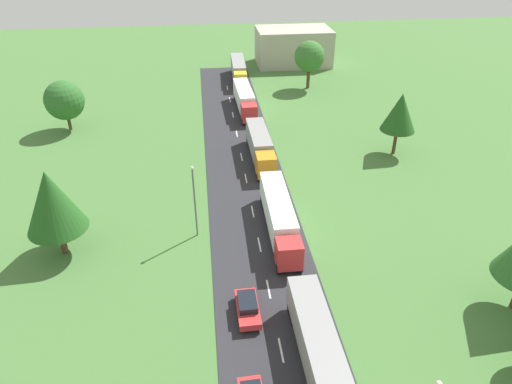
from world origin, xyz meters
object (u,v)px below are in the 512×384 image
at_px(truck_fifth, 239,70).
at_px(tree_maple, 64,100).
at_px(tree_ash, 400,112).
at_px(distant_building, 293,47).
at_px(truck_lead, 320,350).
at_px(lamppost_second, 195,198).
at_px(truck_third, 260,145).
at_px(tree_birch, 309,57).
at_px(truck_fourth, 245,99).
at_px(truck_second, 279,215).
at_px(tree_elm, 52,201).
at_px(car_third, 248,307).

distance_m(truck_fifth, tree_maple, 35.68).
height_order(tree_ash, distant_building, tree_ash).
distance_m(truck_lead, truck_fifth, 69.56).
bearing_deg(truck_fifth, tree_maple, -143.00).
xyz_separation_m(truck_lead, lamppost_second, (-8.80, 17.99, 2.53)).
bearing_deg(truck_third, tree_ash, -1.03).
relative_size(truck_lead, distant_building, 0.83).
height_order(truck_fifth, tree_birch, tree_birch).
xyz_separation_m(truck_fourth, tree_ash, (19.33, -18.85, 4.01)).
bearing_deg(tree_ash, truck_second, -139.23).
bearing_deg(tree_elm, distant_building, 60.80).
relative_size(truck_lead, car_third, 3.04).
distance_m(tree_maple, distant_building, 52.21).
distance_m(truck_second, tree_maple, 41.61).
bearing_deg(tree_maple, truck_third, -25.74).
xyz_separation_m(truck_second, truck_fourth, (-0.15, 35.38, 0.01)).
bearing_deg(truck_fifth, lamppost_second, -99.84).
bearing_deg(distant_building, tree_maple, -142.59).
relative_size(tree_birch, tree_ash, 1.02).
bearing_deg(lamppost_second, distant_building, 70.43).
xyz_separation_m(truck_fifth, car_third, (-4.81, -63.45, -1.35)).
height_order(truck_lead, lamppost_second, lamppost_second).
relative_size(car_third, tree_maple, 0.56).
xyz_separation_m(truck_third, tree_ash, (19.03, -0.34, 4.02)).
bearing_deg(tree_elm, truck_third, 38.81).
bearing_deg(truck_second, truck_fourth, 90.25).
xyz_separation_m(truck_fifth, tree_ash, (18.91, -35.40, 3.95)).
height_order(truck_second, truck_third, truck_third).
bearing_deg(truck_fourth, tree_ash, -44.28).
xyz_separation_m(truck_fourth, distant_building, (13.46, 26.85, 1.67)).
relative_size(truck_second, truck_third, 1.10).
relative_size(truck_lead, tree_birch, 1.48).
bearing_deg(lamppost_second, truck_fifth, 80.16).
distance_m(truck_third, truck_fifth, 35.06).
height_order(truck_third, truck_fourth, truck_fourth).
relative_size(truck_fourth, car_third, 3.13).
height_order(truck_fourth, tree_maple, tree_maple).
bearing_deg(truck_third, tree_elm, -141.19).
xyz_separation_m(truck_lead, tree_elm, (-22.10, 16.70, 4.03)).
relative_size(car_third, distant_building, 0.27).
bearing_deg(truck_third, lamppost_second, -118.13).
xyz_separation_m(car_third, tree_ash, (23.72, 28.05, 5.30)).
bearing_deg(truck_third, truck_second, -90.48).
bearing_deg(tree_ash, tree_elm, -157.02).
distance_m(truck_second, car_third, 12.45).
bearing_deg(truck_fifth, truck_fourth, -91.45).
bearing_deg(tree_maple, distant_building, 37.41).
height_order(truck_lead, truck_second, truck_second).
xyz_separation_m(truck_third, tree_maple, (-28.30, 13.64, 2.68)).
bearing_deg(truck_fifth, truck_second, -90.29).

